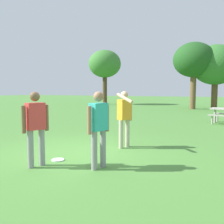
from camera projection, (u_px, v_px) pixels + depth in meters
ground_plane at (77, 154)px, 6.51m from camera, size 120.00×120.00×0.00m
person_thrower at (36, 124)px, 5.32m from camera, size 0.35×0.57×1.64m
person_catcher at (125, 115)px, 7.10m from camera, size 0.61×0.78×1.64m
person_bystander at (99, 125)px, 5.20m from camera, size 0.32×0.59×1.64m
frisbee at (58, 160)px, 5.88m from camera, size 0.30×0.30×0.03m
tree_tall_left at (105, 64)px, 28.54m from camera, size 3.73×3.73×6.29m
tree_broad_center at (194, 60)px, 21.40m from camera, size 3.55×3.55×5.80m
tree_far_right at (215, 65)px, 21.64m from camera, size 4.11×4.11×5.63m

